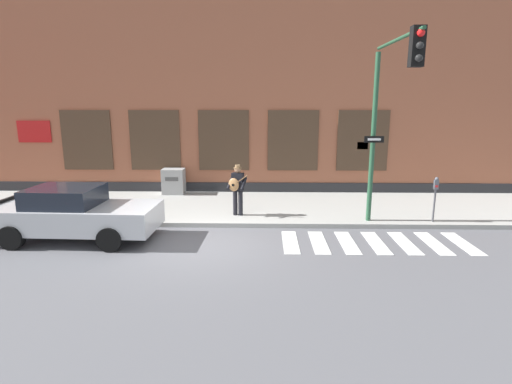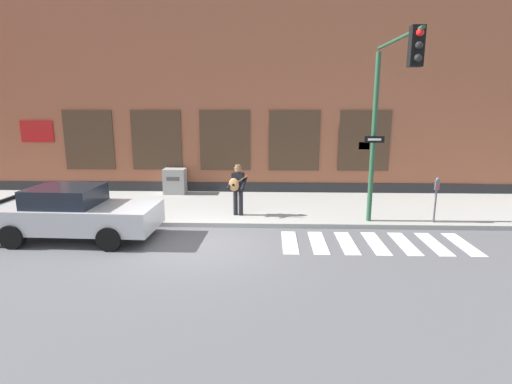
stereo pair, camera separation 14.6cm
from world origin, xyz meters
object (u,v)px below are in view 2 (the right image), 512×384
at_px(parking_meter, 436,193).
at_px(busker, 237,187).
at_px(traffic_light, 388,102).
at_px(utility_box, 175,181).
at_px(red_car, 74,213).

bearing_deg(parking_meter, busker, 174.41).
xyz_separation_m(traffic_light, parking_meter, (1.99, 1.12, -2.76)).
distance_m(busker, traffic_light, 5.36).
height_order(traffic_light, parking_meter, traffic_light).
distance_m(traffic_light, parking_meter, 3.58).
height_order(busker, utility_box, busker).
xyz_separation_m(busker, traffic_light, (4.27, -1.74, 2.73)).
bearing_deg(traffic_light, utility_box, 145.02).
bearing_deg(parking_meter, traffic_light, -150.52).
distance_m(parking_meter, utility_box, 9.93).
height_order(busker, parking_meter, busker).
xyz_separation_m(parking_meter, utility_box, (-9.13, 3.87, -0.42)).
xyz_separation_m(busker, parking_meter, (6.26, -0.61, -0.02)).
distance_m(red_car, traffic_light, 9.30).
bearing_deg(busker, parking_meter, -5.59).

